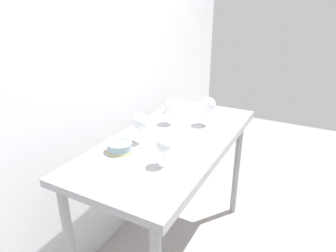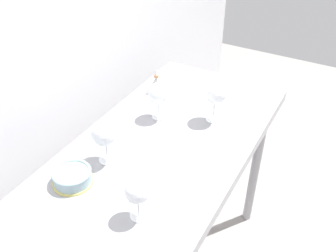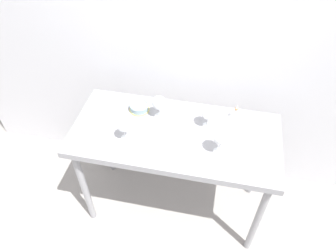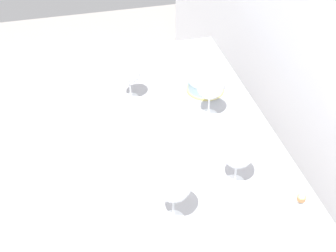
# 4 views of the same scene
# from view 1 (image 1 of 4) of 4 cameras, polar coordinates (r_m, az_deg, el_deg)

# --- Properties ---
(ground_plane) EXTENTS (6.00, 6.00, 0.00)m
(ground_plane) POSITION_cam_1_polar(r_m,az_deg,el_deg) (2.31, 0.57, -22.93)
(ground_plane) COLOR gray
(back_wall) EXTENTS (3.80, 0.04, 2.60)m
(back_wall) POSITION_cam_1_polar(r_m,az_deg,el_deg) (1.93, -12.56, 11.70)
(back_wall) COLOR silver
(back_wall) RESTS_ON ground_plane
(steel_counter) EXTENTS (1.40, 0.65, 0.90)m
(steel_counter) POSITION_cam_1_polar(r_m,az_deg,el_deg) (1.83, 0.84, -5.21)
(steel_counter) COLOR #96969B
(steel_counter) RESTS_ON ground_plane
(wine_glass_far_left) EXTENTS (0.10, 0.10, 0.17)m
(wine_glass_far_left) POSITION_cam_1_polar(r_m,az_deg,el_deg) (1.68, -5.39, 0.75)
(wine_glass_far_left) COLOR white
(wine_glass_far_left) RESTS_ON steel_counter
(wine_glass_far_right) EXTENTS (0.09, 0.09, 0.17)m
(wine_glass_far_right) POSITION_cam_1_polar(r_m,az_deg,el_deg) (1.95, 0.77, 3.75)
(wine_glass_far_right) COLOR white
(wine_glass_far_right) RESTS_ON steel_counter
(wine_glass_near_left) EXTENTS (0.08, 0.08, 0.16)m
(wine_glass_near_left) POSITION_cam_1_polar(r_m,az_deg,el_deg) (1.43, -0.75, -3.74)
(wine_glass_near_left) COLOR white
(wine_glass_near_left) RESTS_ON steel_counter
(wine_glass_near_right) EXTENTS (0.10, 0.10, 0.19)m
(wine_glass_near_right) POSITION_cam_1_polar(r_m,az_deg,el_deg) (1.95, 7.81, 4.02)
(wine_glass_near_right) COLOR white
(wine_glass_near_right) RESTS_ON steel_counter
(tasting_sheet_upper) EXTENTS (0.23, 0.31, 0.00)m
(tasting_sheet_upper) POSITION_cam_1_polar(r_m,az_deg,el_deg) (1.80, 3.73, -1.93)
(tasting_sheet_upper) COLOR white
(tasting_sheet_upper) RESTS_ON steel_counter
(tasting_bowl) EXTENTS (0.14, 0.14, 0.05)m
(tasting_bowl) POSITION_cam_1_polar(r_m,az_deg,el_deg) (1.63, -9.35, -3.93)
(tasting_bowl) COLOR #DBCC66
(tasting_bowl) RESTS_ON steel_counter
(decanter_funnel) EXTENTS (0.10, 0.10, 0.12)m
(decanter_funnel) POSITION_cam_1_polar(r_m,az_deg,el_deg) (2.18, 0.21, 3.68)
(decanter_funnel) COLOR silver
(decanter_funnel) RESTS_ON steel_counter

